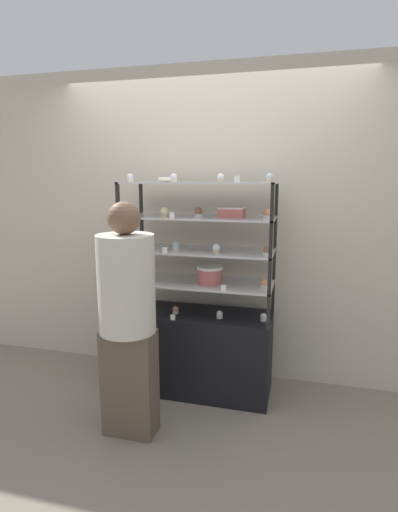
# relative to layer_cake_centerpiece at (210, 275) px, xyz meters

# --- Properties ---
(ground_plane) EXTENTS (20.00, 20.00, 0.00)m
(ground_plane) POSITION_rel_layer_cake_centerpiece_xyz_m (-0.09, 0.03, -0.98)
(ground_plane) COLOR gray
(back_wall) EXTENTS (8.00, 0.05, 2.60)m
(back_wall) POSITION_rel_layer_cake_centerpiece_xyz_m (-0.09, 0.40, 0.32)
(back_wall) COLOR beige
(back_wall) RESTS_ON ground_plane
(display_base) EXTENTS (1.14, 0.46, 0.65)m
(display_base) POSITION_rel_layer_cake_centerpiece_xyz_m (-0.09, 0.03, -0.65)
(display_base) COLOR black
(display_base) RESTS_ON ground_plane
(display_riser_lower) EXTENTS (1.14, 0.46, 0.25)m
(display_riser_lower) POSITION_rel_layer_cake_centerpiece_xyz_m (-0.09, 0.03, -0.08)
(display_riser_lower) COLOR black
(display_riser_lower) RESTS_ON display_base
(display_riser_middle) EXTENTS (1.14, 0.46, 0.25)m
(display_riser_middle) POSITION_rel_layer_cake_centerpiece_xyz_m (-0.09, 0.03, 0.17)
(display_riser_middle) COLOR black
(display_riser_middle) RESTS_ON display_riser_lower
(display_riser_upper) EXTENTS (1.14, 0.46, 0.25)m
(display_riser_upper) POSITION_rel_layer_cake_centerpiece_xyz_m (-0.09, 0.03, 0.42)
(display_riser_upper) COLOR black
(display_riser_upper) RESTS_ON display_riser_middle
(display_riser_top) EXTENTS (1.14, 0.46, 0.25)m
(display_riser_top) POSITION_rel_layer_cake_centerpiece_xyz_m (-0.09, 0.03, 0.68)
(display_riser_top) COLOR black
(display_riser_top) RESTS_ON display_riser_upper
(layer_cake_centerpiece) EXTENTS (0.20, 0.20, 0.13)m
(layer_cake_centerpiece) POSITION_rel_layer_cake_centerpiece_xyz_m (0.00, 0.00, 0.00)
(layer_cake_centerpiece) COLOR #C66660
(layer_cake_centerpiece) RESTS_ON display_riser_lower
(sheet_cake_frosted) EXTENTS (0.19, 0.16, 0.07)m
(sheet_cake_frosted) POSITION_rel_layer_cake_centerpiece_xyz_m (0.16, 0.01, 0.48)
(sheet_cake_frosted) COLOR #C66660
(sheet_cake_frosted) RESTS_ON display_riser_upper
(cupcake_0) EXTENTS (0.05, 0.05, 0.06)m
(cupcake_0) POSITION_rel_layer_cake_centerpiece_xyz_m (-0.59, -0.01, -0.29)
(cupcake_0) COLOR beige
(cupcake_0) RESTS_ON display_base
(cupcake_1) EXTENTS (0.05, 0.05, 0.06)m
(cupcake_1) POSITION_rel_layer_cake_centerpiece_xyz_m (-0.27, -0.03, -0.29)
(cupcake_1) COLOR beige
(cupcake_1) RESTS_ON display_base
(cupcake_2) EXTENTS (0.05, 0.05, 0.06)m
(cupcake_2) POSITION_rel_layer_cake_centerpiece_xyz_m (0.09, -0.05, -0.29)
(cupcake_2) COLOR white
(cupcake_2) RESTS_ON display_base
(cupcake_3) EXTENTS (0.05, 0.05, 0.06)m
(cupcake_3) POSITION_rel_layer_cake_centerpiece_xyz_m (0.42, -0.02, -0.29)
(cupcake_3) COLOR white
(cupcake_3) RESTS_ON display_base
(price_tag_0) EXTENTS (0.04, 0.00, 0.04)m
(price_tag_0) POSITION_rel_layer_cake_centerpiece_xyz_m (-0.24, -0.18, -0.30)
(price_tag_0) COLOR white
(price_tag_0) RESTS_ON display_base
(cupcake_4) EXTENTS (0.06, 0.06, 0.07)m
(cupcake_4) POSITION_rel_layer_cake_centerpiece_xyz_m (-0.60, -0.03, -0.04)
(cupcake_4) COLOR #CCB28C
(cupcake_4) RESTS_ON display_riser_lower
(cupcake_5) EXTENTS (0.06, 0.06, 0.07)m
(cupcake_5) POSITION_rel_layer_cake_centerpiece_xyz_m (0.41, -0.01, -0.04)
(cupcake_5) COLOR beige
(cupcake_5) RESTS_ON display_riser_lower
(price_tag_1) EXTENTS (0.04, 0.00, 0.04)m
(price_tag_1) POSITION_rel_layer_cake_centerpiece_xyz_m (0.14, -0.18, -0.05)
(price_tag_1) COLOR white
(price_tag_1) RESTS_ON display_riser_lower
(cupcake_6) EXTENTS (0.06, 0.06, 0.07)m
(cupcake_6) POSITION_rel_layer_cake_centerpiece_xyz_m (-0.60, -0.04, 0.22)
(cupcake_6) COLOR beige
(cupcake_6) RESTS_ON display_riser_middle
(cupcake_7) EXTENTS (0.06, 0.06, 0.07)m
(cupcake_7) POSITION_rel_layer_cake_centerpiece_xyz_m (-0.25, -0.04, 0.22)
(cupcake_7) COLOR beige
(cupcake_7) RESTS_ON display_riser_middle
(cupcake_8) EXTENTS (0.06, 0.06, 0.07)m
(cupcake_8) POSITION_rel_layer_cake_centerpiece_xyz_m (0.07, -0.09, 0.22)
(cupcake_8) COLOR #CCB28C
(cupcake_8) RESTS_ON display_riser_middle
(cupcake_9) EXTENTS (0.06, 0.06, 0.07)m
(cupcake_9) POSITION_rel_layer_cake_centerpiece_xyz_m (0.43, -0.09, 0.22)
(cupcake_9) COLOR beige
(cupcake_9) RESTS_ON display_riser_middle
(price_tag_2) EXTENTS (0.04, 0.00, 0.04)m
(price_tag_2) POSITION_rel_layer_cake_centerpiece_xyz_m (-0.29, -0.18, 0.21)
(price_tag_2) COLOR white
(price_tag_2) RESTS_ON display_riser_middle
(cupcake_10) EXTENTS (0.06, 0.06, 0.07)m
(cupcake_10) POSITION_rel_layer_cake_centerpiece_xyz_m (-0.61, -0.05, 0.47)
(cupcake_10) COLOR beige
(cupcake_10) RESTS_ON display_riser_upper
(cupcake_11) EXTENTS (0.06, 0.06, 0.07)m
(cupcake_11) POSITION_rel_layer_cake_centerpiece_xyz_m (-0.34, -0.06, 0.47)
(cupcake_11) COLOR #CCB28C
(cupcake_11) RESTS_ON display_riser_upper
(cupcake_12) EXTENTS (0.06, 0.06, 0.07)m
(cupcake_12) POSITION_rel_layer_cake_centerpiece_xyz_m (-0.08, -0.01, 0.47)
(cupcake_12) COLOR white
(cupcake_12) RESTS_ON display_riser_upper
(cupcake_13) EXTENTS (0.06, 0.06, 0.07)m
(cupcake_13) POSITION_rel_layer_cake_centerpiece_xyz_m (0.42, -0.01, 0.47)
(cupcake_13) COLOR white
(cupcake_13) RESTS_ON display_riser_upper
(price_tag_3) EXTENTS (0.04, 0.00, 0.04)m
(price_tag_3) POSITION_rel_layer_cake_centerpiece_xyz_m (-0.24, -0.18, 0.46)
(price_tag_3) COLOR white
(price_tag_3) RESTS_ON display_riser_upper
(cupcake_14) EXTENTS (0.05, 0.05, 0.06)m
(cupcake_14) POSITION_rel_layer_cake_centerpiece_xyz_m (-0.60, -0.05, 0.72)
(cupcake_14) COLOR beige
(cupcake_14) RESTS_ON display_riser_top
(cupcake_15) EXTENTS (0.05, 0.05, 0.06)m
(cupcake_15) POSITION_rel_layer_cake_centerpiece_xyz_m (-0.25, -0.08, 0.72)
(cupcake_15) COLOR beige
(cupcake_15) RESTS_ON display_riser_top
(cupcake_16) EXTENTS (0.05, 0.05, 0.06)m
(cupcake_16) POSITION_rel_layer_cake_centerpiece_xyz_m (0.08, -0.02, 0.72)
(cupcake_16) COLOR #CCB28C
(cupcake_16) RESTS_ON display_riser_top
(cupcake_17) EXTENTS (0.05, 0.05, 0.06)m
(cupcake_17) POSITION_rel_layer_cake_centerpiece_xyz_m (0.43, -0.07, 0.72)
(cupcake_17) COLOR #CCB28C
(cupcake_17) RESTS_ON display_riser_top
(price_tag_4) EXTENTS (0.04, 0.00, 0.04)m
(price_tag_4) POSITION_rel_layer_cake_centerpiece_xyz_m (0.23, -0.18, 0.72)
(price_tag_4) COLOR white
(price_tag_4) RESTS_ON display_riser_top
(donut_glazed) EXTENTS (0.12, 0.12, 0.03)m
(donut_glazed) POSITION_rel_layer_cake_centerpiece_xyz_m (-0.35, 0.04, 0.71)
(donut_glazed) COLOR #EFE5CC
(donut_glazed) RESTS_ON display_riser_top
(customer_figure) EXTENTS (0.36, 0.36, 1.56)m
(customer_figure) POSITION_rel_layer_cake_centerpiece_xyz_m (-0.40, -0.63, -0.14)
(customer_figure) COLOR brown
(customer_figure) RESTS_ON ground_plane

